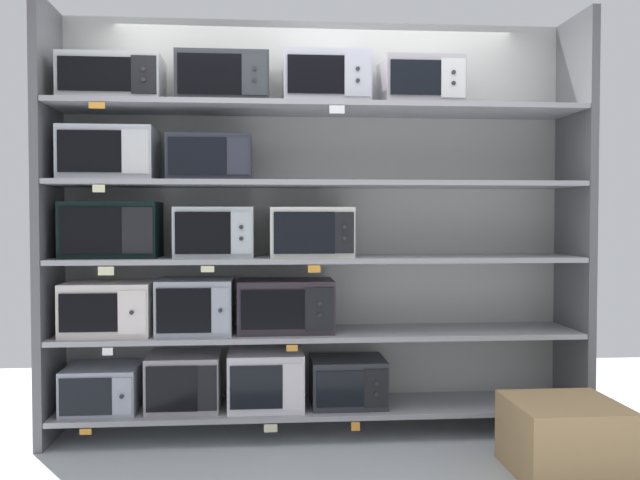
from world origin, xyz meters
The scene contains 36 objects.
back_panel centered at (0.00, 0.27, 1.27)m, with size 3.31×0.04×2.54m, color #B2B2AD.
upright_left centered at (-1.59, 0.00, 1.27)m, with size 0.05×0.49×2.54m, color #5B5B5E.
upright_right centered at (1.59, 0.00, 1.27)m, with size 0.05×0.49×2.54m, color #5B5B5E.
shelf_0 centered at (0.00, 0.00, 0.15)m, with size 3.11×0.49×0.03m, color #99999E.
microwave_0 centered at (-1.28, 0.00, 0.30)m, with size 0.42×0.41×0.26m.
microwave_1 centered at (-0.81, 0.00, 0.33)m, with size 0.42×0.37×0.32m.
microwave_2 centered at (-0.33, 0.00, 0.34)m, with size 0.45×0.42×0.34m.
microwave_3 centered at (0.17, 0.00, 0.31)m, with size 0.45×0.38×0.28m.
price_tag_0 centered at (-1.32, -0.25, 0.12)m, with size 0.06×0.00×0.03m, color orange.
price_tag_1 centered at (-0.30, -0.25, 0.11)m, with size 0.08×0.00×0.04m, color beige.
price_tag_2 centered at (0.18, -0.25, 0.11)m, with size 0.05×0.00×0.05m, color orange.
shelf_1 centered at (0.00, 0.00, 0.60)m, with size 3.11×0.49×0.03m, color #99999E.
microwave_4 centered at (-1.24, 0.00, 0.77)m, with size 0.51×0.41×0.31m.
microwave_5 centered at (-0.74, 0.00, 0.78)m, with size 0.44×0.43×0.32m.
microwave_6 centered at (-0.21, 0.00, 0.78)m, with size 0.57×0.36×0.31m.
price_tag_3 centered at (-1.20, -0.25, 0.56)m, with size 0.06×0.00×0.04m, color white.
price_tag_4 centered at (-0.18, -0.25, 0.57)m, with size 0.06×0.00×0.04m, color orange.
shelf_2 centered at (0.00, 0.00, 1.06)m, with size 3.11×0.49×0.03m, color #99999E.
microwave_7 centered at (-1.22, 0.00, 1.23)m, with size 0.55×0.35×0.33m.
microwave_8 centered at (-0.63, 0.00, 1.22)m, with size 0.46×0.39×0.30m.
microwave_9 centered at (-0.06, 0.00, 1.22)m, with size 0.49×0.40×0.30m.
price_tag_5 centered at (-1.21, -0.25, 1.01)m, with size 0.09×0.00×0.05m, color beige.
price_tag_6 centered at (-0.65, -0.25, 1.02)m, with size 0.07×0.00×0.03m, color beige.
price_tag_7 centered at (-0.05, -0.25, 1.02)m, with size 0.07×0.00×0.04m, color orange.
shelf_3 centered at (0.00, 0.00, 1.51)m, with size 3.11×0.49×0.03m, color #99999E.
microwave_10 centered at (-1.23, 0.00, 1.67)m, with size 0.53×0.39×0.31m.
microwave_11 centered at (-0.65, 0.00, 1.65)m, with size 0.48×0.41×0.26m.
price_tag_8 centered at (-1.24, -0.25, 1.46)m, with size 0.07×0.00×0.04m, color beige.
shelf_4 centered at (0.00, 0.00, 1.96)m, with size 3.11×0.49×0.03m, color #99999E.
microwave_12 centered at (-1.21, 0.00, 2.10)m, with size 0.57×0.36×0.27m.
microwave_13 centered at (-0.57, 0.00, 2.12)m, with size 0.54×0.36×0.29m.
microwave_14 centered at (0.03, 0.00, 2.12)m, with size 0.51×0.35×0.31m.
microwave_15 centered at (0.61, 0.00, 2.11)m, with size 0.47×0.38×0.28m.
price_tag_9 centered at (-1.24, -0.25, 1.92)m, with size 0.09×0.00×0.03m, color orange.
price_tag_10 centered at (0.07, -0.25, 1.91)m, with size 0.09×0.00×0.05m, color white.
shipping_carton centered at (1.19, -0.76, 0.18)m, with size 0.54×0.54×0.37m, color tan.
Camera 1 is at (-0.34, -4.13, 1.31)m, focal length 38.78 mm.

